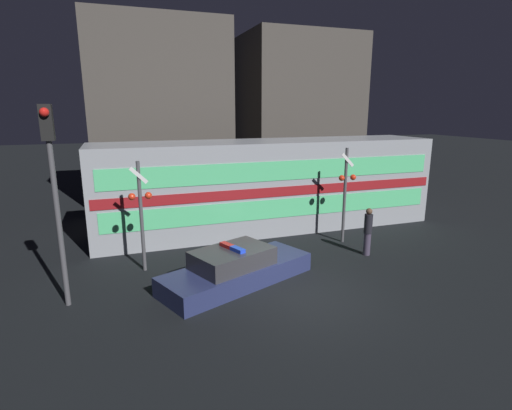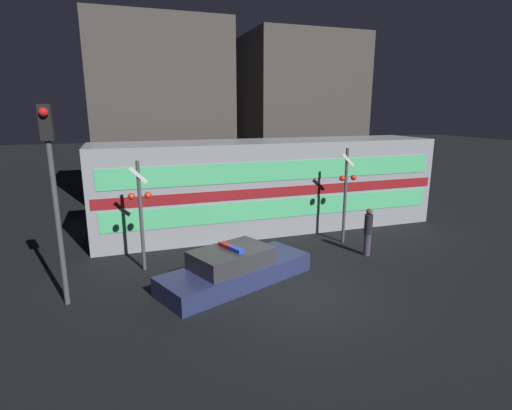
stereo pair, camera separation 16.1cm
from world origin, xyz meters
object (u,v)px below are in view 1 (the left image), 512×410
object	(u,v)px
police_car	(236,269)
traffic_light_corner	(53,176)
pedestrian	(368,231)
train	(269,185)
crossing_signal_near	(346,189)

from	to	relation	value
police_car	traffic_light_corner	xyz separation A→B (m)	(-4.84, 0.17, 3.17)
pedestrian	traffic_light_corner	bearing A→B (deg)	-176.69
train	pedestrian	size ratio (longest dim) A/B	8.43
pedestrian	police_car	bearing A→B (deg)	-171.85
police_car	pedestrian	distance (m)	5.39
train	pedestrian	world-z (taller)	train
train	traffic_light_corner	xyz separation A→B (m)	(-7.98, -5.15, 1.65)
pedestrian	crossing_signal_near	world-z (taller)	crossing_signal_near
train	traffic_light_corner	bearing A→B (deg)	-147.16
police_car	traffic_light_corner	bearing A→B (deg)	155.71
train	police_car	xyz separation A→B (m)	(-3.14, -5.33, -1.52)
crossing_signal_near	police_car	bearing A→B (deg)	-156.03
train	police_car	world-z (taller)	train
pedestrian	crossing_signal_near	xyz separation A→B (m)	(-0.04, 1.58, 1.28)
pedestrian	traffic_light_corner	size ratio (longest dim) A/B	0.33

